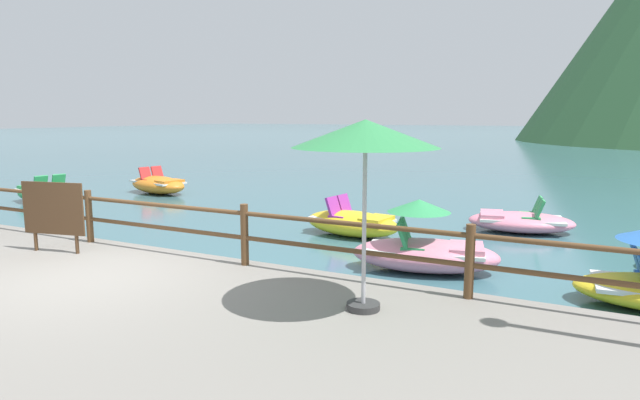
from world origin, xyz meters
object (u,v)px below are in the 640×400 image
(pedal_boat_1, at_px, (158,184))
(pedal_boat_2, at_px, (352,223))
(sign_board, at_px, (53,210))
(pedal_boat_0, at_px, (520,221))
(pedal_boat_4, at_px, (425,248))
(pedal_boat_6, at_px, (45,193))
(beach_umbrella, at_px, (365,137))

(pedal_boat_1, height_order, pedal_boat_2, pedal_boat_1)
(pedal_boat_1, bearing_deg, sign_board, -56.25)
(pedal_boat_0, xyz_separation_m, pedal_boat_4, (-1.06, -4.18, 0.16))
(pedal_boat_0, relative_size, pedal_boat_6, 1.06)
(pedal_boat_1, relative_size, pedal_boat_4, 1.01)
(pedal_boat_0, bearing_deg, pedal_boat_2, -146.95)
(pedal_boat_4, bearing_deg, pedal_boat_1, 155.03)
(sign_board, bearing_deg, pedal_boat_2, 57.58)
(pedal_boat_6, bearing_deg, beach_umbrella, -22.38)
(sign_board, relative_size, pedal_boat_2, 0.49)
(pedal_boat_1, relative_size, pedal_boat_2, 1.13)
(pedal_boat_1, height_order, pedal_boat_4, pedal_boat_4)
(pedal_boat_4, height_order, pedal_boat_6, pedal_boat_4)
(sign_board, bearing_deg, pedal_boat_6, 144.75)
(pedal_boat_2, bearing_deg, pedal_boat_6, 179.66)
(pedal_boat_4, bearing_deg, pedal_boat_6, 170.71)
(beach_umbrella, bearing_deg, pedal_boat_6, 157.62)
(pedal_boat_0, bearing_deg, pedal_boat_4, -104.25)
(beach_umbrella, height_order, pedal_boat_0, beach_umbrella)
(beach_umbrella, bearing_deg, pedal_boat_0, 83.28)
(beach_umbrella, distance_m, pedal_boat_2, 6.19)
(pedal_boat_1, distance_m, pedal_boat_6, 3.52)
(sign_board, relative_size, pedal_boat_6, 0.49)
(beach_umbrella, xyz_separation_m, pedal_boat_2, (-2.44, 5.27, -2.15))
(pedal_boat_0, xyz_separation_m, pedal_boat_1, (-11.98, 0.90, 0.07))
(sign_board, distance_m, pedal_boat_4, 6.32)
(pedal_boat_6, bearing_deg, sign_board, -35.25)
(pedal_boat_2, xyz_separation_m, pedal_boat_6, (-10.50, 0.06, -0.00))
(beach_umbrella, relative_size, pedal_boat_6, 0.93)
(pedal_boat_4, bearing_deg, pedal_boat_0, 75.75)
(pedal_boat_4, bearing_deg, sign_board, -150.88)
(sign_board, bearing_deg, beach_umbrella, -1.92)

